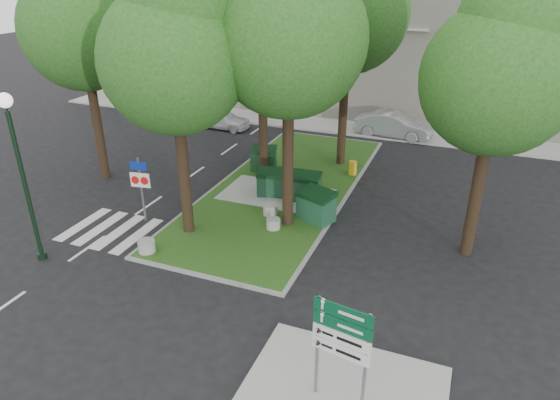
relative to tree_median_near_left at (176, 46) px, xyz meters
The scene contains 24 objects.
ground 7.88m from the tree_median_near_left, 61.12° to the right, with size 120.00×120.00×0.00m, color black.
median_island 9.27m from the tree_median_near_left, 70.64° to the left, with size 6.00×16.00×0.12m, color #1B4A15.
median_kerb 9.28m from the tree_median_near_left, 70.64° to the left, with size 6.30×16.30×0.10m, color gray.
sidewalk_corner 12.33m from the tree_median_near_left, 37.45° to the right, with size 5.00×4.00×0.12m, color #999993.
building_sidewalk 17.57m from the tree_median_near_left, 84.94° to the left, with size 42.00×3.00×0.12m, color #999993.
zebra_crossing 7.75m from the tree_median_near_left, 155.64° to the right, with size 5.00×3.00×0.01m, color silver.
tree_median_near_left is the anchor object (origin of this frame).
tree_median_near_right 4.09m from the tree_median_near_left, 29.74° to the left, with size 5.60×5.60×11.46m.
tree_median_mid 6.53m from the tree_median_near_left, 85.60° to the left, with size 4.80×4.80×9.99m.
tree_street_left 7.83m from the tree_median_near_left, 153.43° to the left, with size 5.40×5.40×11.00m.
tree_street_right 10.80m from the tree_median_near_left, 13.39° to the left, with size 5.00×5.00×10.06m.
dumpster_a 9.70m from the tree_median_near_left, 89.01° to the left, with size 1.50×1.22×1.22m.
dumpster_b 8.09m from the tree_median_near_left, 68.38° to the left, with size 1.52×1.23×1.23m.
dumpster_c 8.57m from the tree_median_near_left, 52.83° to the left, with size 1.46×1.08×1.29m.
dumpster_d 8.33m from the tree_median_near_left, 31.23° to the left, with size 1.74×1.49×1.36m.
bollard_left 7.30m from the tree_median_near_left, 108.49° to the right, with size 0.64×0.64×0.45m, color #9A9A95.
bollard_right 7.74m from the tree_median_near_left, 24.09° to the left, with size 0.57×0.57×0.41m, color #999994.
bollard_mid 7.78m from the tree_median_near_left, 45.01° to the left, with size 0.62×0.62×0.44m, color #AAAAA5.
litter_bin 11.56m from the tree_median_near_left, 60.31° to the left, with size 0.40×0.40×0.70m, color gold.
street_lamp 6.55m from the tree_median_near_left, 137.99° to the right, with size 0.49×0.49×6.17m.
traffic_sign_pole 5.99m from the tree_median_near_left, behind, with size 0.85×0.18×2.83m.
directional_sign 11.34m from the tree_median_near_left, 38.55° to the right, with size 1.45×0.31×2.92m.
car_white 15.52m from the tree_median_near_left, 112.60° to the left, with size 1.53×3.81×1.30m, color silver.
car_silver 17.42m from the tree_median_near_left, 70.47° to the left, with size 1.64×4.70×1.55m, color #929499.
Camera 1 is at (8.42, -12.55, 9.93)m, focal length 32.00 mm.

